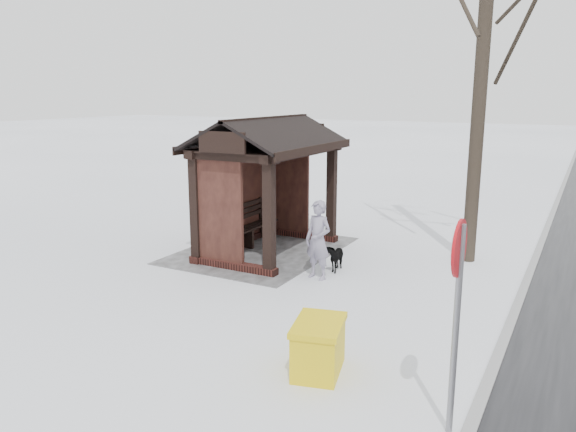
{
  "coord_description": "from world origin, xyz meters",
  "views": [
    {
      "loc": [
        10.79,
        6.36,
        3.61
      ],
      "look_at": [
        0.54,
        0.8,
        1.04
      ],
      "focal_mm": 35.0,
      "sensor_mm": 36.0,
      "label": 1
    }
  ],
  "objects_px": {
    "dog": "(334,257)",
    "road_sign": "(457,282)",
    "bus_shelter": "(262,158)",
    "pedestrian": "(318,240)",
    "grit_bin": "(318,347)"
  },
  "relations": [
    {
      "from": "bus_shelter",
      "to": "pedestrian",
      "type": "bearing_deg",
      "value": 59.27
    },
    {
      "from": "grit_bin",
      "to": "road_sign",
      "type": "height_order",
      "value": "road_sign"
    },
    {
      "from": "bus_shelter",
      "to": "road_sign",
      "type": "bearing_deg",
      "value": 46.55
    },
    {
      "from": "bus_shelter",
      "to": "road_sign",
      "type": "xyz_separation_m",
      "value": [
        5.16,
        5.44,
        -0.46
      ]
    },
    {
      "from": "pedestrian",
      "to": "road_sign",
      "type": "height_order",
      "value": "road_sign"
    },
    {
      "from": "bus_shelter",
      "to": "dog",
      "type": "bearing_deg",
      "value": 75.11
    },
    {
      "from": "pedestrian",
      "to": "dog",
      "type": "relative_size",
      "value": 2.27
    },
    {
      "from": "dog",
      "to": "road_sign",
      "type": "bearing_deg",
      "value": -62.74
    },
    {
      "from": "bus_shelter",
      "to": "dog",
      "type": "xyz_separation_m",
      "value": [
        0.54,
        2.04,
        -1.87
      ]
    },
    {
      "from": "road_sign",
      "to": "dog",
      "type": "bearing_deg",
      "value": -143.55
    },
    {
      "from": "bus_shelter",
      "to": "grit_bin",
      "type": "height_order",
      "value": "bus_shelter"
    },
    {
      "from": "bus_shelter",
      "to": "pedestrian",
      "type": "xyz_separation_m",
      "value": [
        1.17,
        1.98,
        -1.38
      ]
    },
    {
      "from": "bus_shelter",
      "to": "grit_bin",
      "type": "xyz_separation_m",
      "value": [
        4.62,
        3.63,
        -1.81
      ]
    },
    {
      "from": "dog",
      "to": "road_sign",
      "type": "relative_size",
      "value": 0.29
    },
    {
      "from": "bus_shelter",
      "to": "road_sign",
      "type": "relative_size",
      "value": 1.52
    }
  ]
}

